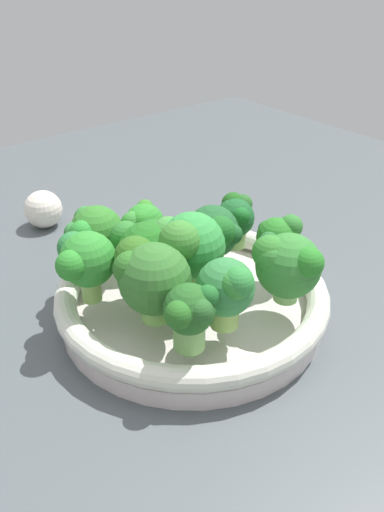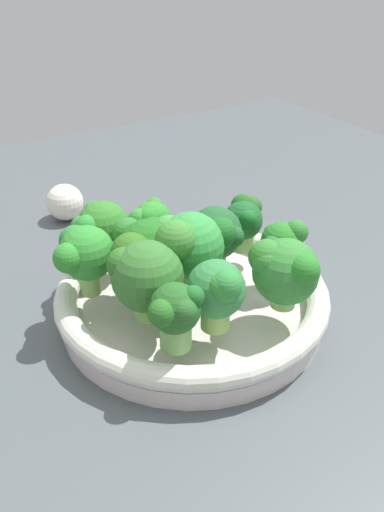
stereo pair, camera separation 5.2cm
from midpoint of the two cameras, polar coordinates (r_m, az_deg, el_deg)
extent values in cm
cube|color=#4C5457|center=(53.01, -3.31, -10.86)|extent=(130.00, 130.00, 2.50)
cylinder|color=silver|center=(55.81, -2.70, -5.52)|extent=(26.04, 26.04, 1.83)
torus|color=silver|center=(54.63, -2.75, -3.80)|extent=(27.13, 27.13, 2.24)
cylinder|color=#A2CA61|center=(53.19, -7.51, -2.49)|extent=(2.66, 2.66, 1.81)
sphere|color=#22691F|center=(51.69, -7.72, 0.16)|extent=(6.00, 6.00, 6.00)
sphere|color=#2D782C|center=(52.74, -9.73, 1.93)|extent=(3.04, 3.04, 3.04)
sphere|color=#217324|center=(50.59, -5.49, 1.28)|extent=(2.79, 2.79, 2.79)
sphere|color=#246D23|center=(52.60, -6.97, 2.16)|extent=(3.01, 3.01, 3.01)
cylinder|color=#94C25F|center=(47.75, 0.24, -6.16)|extent=(2.53, 2.53, 2.31)
sphere|color=#338241|center=(46.12, 0.24, -3.37)|extent=(5.09, 5.09, 5.09)
sphere|color=#2F883A|center=(44.26, 1.48, -2.89)|extent=(2.65, 2.65, 2.65)
sphere|color=#348A36|center=(44.36, 1.18, -3.09)|extent=(2.66, 2.66, 2.66)
cylinder|color=#75B15B|center=(45.50, -3.62, -8.29)|extent=(2.67, 2.67, 2.46)
sphere|color=#255E23|center=(43.90, -3.73, -5.64)|extent=(4.26, 4.26, 4.26)
sphere|color=#1E6426|center=(43.27, -1.84, -4.30)|extent=(1.83, 1.83, 1.83)
sphere|color=#275F27|center=(42.74, -2.74, -5.86)|extent=(2.18, 2.18, 2.18)
sphere|color=#276822|center=(42.48, -4.95, -6.22)|extent=(2.31, 2.31, 2.31)
cylinder|color=#93CC58|center=(56.44, 5.98, -0.18)|extent=(1.83, 1.83, 1.94)
sphere|color=#297926|center=(55.30, 6.10, 1.86)|extent=(4.08, 4.08, 4.08)
sphere|color=#2C672D|center=(55.96, 5.11, 2.78)|extent=(1.70, 1.70, 1.70)
sphere|color=#2A6931|center=(53.81, 5.34, 1.36)|extent=(2.16, 2.16, 2.16)
sphere|color=#30782E|center=(55.22, 7.58, 3.00)|extent=(2.43, 2.43, 2.43)
cylinder|color=#91BD64|center=(59.68, -7.39, 1.40)|extent=(1.97, 1.97, 1.64)
sphere|color=#318B2E|center=(58.62, -7.54, 3.30)|extent=(4.32, 4.32, 4.32)
sphere|color=#358734|center=(57.16, -8.79, 3.32)|extent=(2.53, 2.53, 2.53)
sphere|color=#378428|center=(59.36, -7.45, 4.88)|extent=(1.92, 1.92, 1.92)
sphere|color=#2A7D27|center=(57.10, -8.06, 3.46)|extent=(2.47, 2.47, 2.47)
cylinder|color=#8FBF66|center=(59.69, 1.90, 1.89)|extent=(2.52, 2.52, 2.04)
sphere|color=#1C5B29|center=(58.58, 1.94, 3.93)|extent=(4.21, 4.21, 4.21)
sphere|color=#1D5A1B|center=(59.18, 1.75, 5.40)|extent=(2.51, 2.51, 2.51)
sphere|color=#296027|center=(59.51, 2.78, 5.37)|extent=(2.16, 2.16, 2.16)
sphere|color=#196223|center=(57.04, 2.46, 4.07)|extent=(1.95, 1.95, 1.95)
cylinder|color=#87BD5C|center=(52.64, -2.87, -2.13)|extent=(2.58, 2.58, 2.56)
sphere|color=green|center=(50.91, -2.96, 1.02)|extent=(6.34, 6.34, 6.34)
sphere|color=#41913C|center=(51.57, -5.39, 2.18)|extent=(3.43, 3.43, 3.43)
sphere|color=#3C8531|center=(48.23, -4.44, 1.48)|extent=(3.70, 3.70, 3.70)
cylinder|color=#96D273|center=(51.46, 6.87, -3.78)|extent=(2.29, 2.29, 1.70)
sphere|color=#348033|center=(49.93, 7.07, -1.11)|extent=(6.06, 6.06, 6.06)
sphere|color=#348232|center=(48.59, 5.14, -0.20)|extent=(2.78, 2.78, 2.78)
sphere|color=#298026|center=(48.02, 8.99, -0.78)|extent=(2.80, 2.80, 2.80)
sphere|color=#327E2D|center=(48.89, 5.04, 0.28)|extent=(3.18, 3.18, 3.18)
cylinder|color=#98C864|center=(52.15, -13.30, -3.28)|extent=(1.85, 1.85, 2.73)
sphere|color=#318E31|center=(50.55, -13.71, -0.42)|extent=(5.16, 5.16, 5.16)
sphere|color=#2D8C2C|center=(49.08, -15.45, -1.05)|extent=(2.82, 2.82, 2.82)
sphere|color=#2B7A39|center=(51.98, -15.06, 0.76)|extent=(3.04, 3.04, 3.04)
cylinder|color=#7BB151|center=(57.89, -12.20, 0.01)|extent=(2.11, 2.11, 1.79)
sphere|color=#327B2A|center=(56.59, -12.49, 2.34)|extent=(5.51, 5.51, 5.51)
sphere|color=#2D8D32|center=(54.93, -14.03, 2.22)|extent=(2.63, 2.63, 2.63)
sphere|color=#348339|center=(56.11, -14.67, 2.25)|extent=(2.32, 2.32, 2.32)
sphere|color=#307E35|center=(57.81, -13.55, 3.80)|extent=(2.46, 2.46, 2.46)
cylinder|color=#7EBD58|center=(55.54, -0.64, -0.22)|extent=(2.31, 2.31, 2.49)
sphere|color=#215B2C|center=(54.06, -0.66, 2.48)|extent=(5.31, 5.31, 5.31)
sphere|color=#1D6223|center=(51.79, 0.03, 2.50)|extent=(3.01, 3.01, 3.01)
sphere|color=#1E5728|center=(52.84, 1.33, 2.20)|extent=(2.13, 2.13, 2.13)
sphere|color=#1C5822|center=(51.82, -0.14, 2.20)|extent=(2.45, 2.45, 2.45)
cylinder|color=#87C65E|center=(48.92, -6.85, -5.55)|extent=(2.66, 2.66, 2.10)
sphere|color=#34722D|center=(47.15, -7.08, -2.50)|extent=(6.37, 6.37, 6.37)
sphere|color=#2C6C24|center=(46.88, -9.63, -1.40)|extent=(3.05, 3.05, 3.05)
sphere|color=#316A20|center=(48.52, -9.00, -0.15)|extent=(3.74, 3.74, 3.74)
sphere|color=white|center=(75.20, -17.17, 4.63)|extent=(4.95, 4.95, 4.95)
camera|label=1|loc=(0.03, -92.86, -1.71)|focal=38.45mm
camera|label=2|loc=(0.03, 87.14, 1.71)|focal=38.45mm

